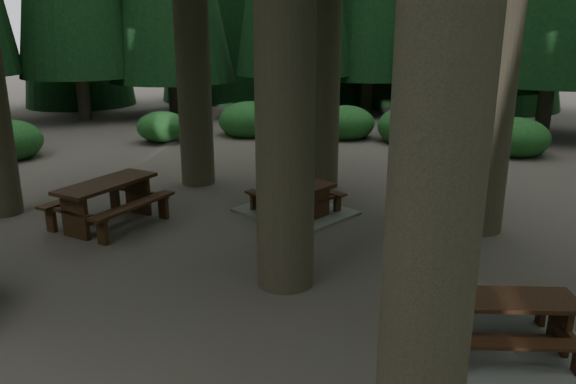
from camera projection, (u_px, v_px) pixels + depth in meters
The scene contains 5 objects.
ground at pixel (236, 274), 8.73m from camera, with size 80.00×80.00×0.00m, color #524B42.
picnic_table_a at pixel (504, 333), 6.64m from camera, with size 2.60×2.50×0.68m.
picnic_table_b at pixel (108, 196), 10.71m from camera, with size 1.82×2.16×0.86m.
picnic_table_c at pixel (295, 202), 11.52m from camera, with size 2.33×2.03×0.71m.
shrub_ring at pixel (301, 245), 8.81m from camera, with size 23.86×24.64×1.49m.
Camera 1 is at (5.30, -6.05, 3.73)m, focal length 35.00 mm.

